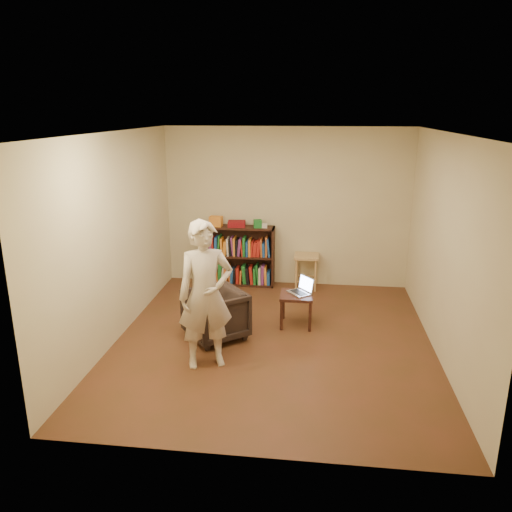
# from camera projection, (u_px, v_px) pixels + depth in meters

# --- Properties ---
(floor) EXTENTS (4.50, 4.50, 0.00)m
(floor) POSITION_uv_depth(u_px,v_px,m) (273.00, 340.00, 6.41)
(floor) COLOR #4B3118
(floor) RESTS_ON ground
(ceiling) EXTENTS (4.50, 4.50, 0.00)m
(ceiling) POSITION_uv_depth(u_px,v_px,m) (275.00, 133.00, 5.67)
(ceiling) COLOR silver
(ceiling) RESTS_ON wall_back
(wall_back) EXTENTS (4.00, 0.00, 4.00)m
(wall_back) POSITION_uv_depth(u_px,v_px,m) (286.00, 208.00, 8.18)
(wall_back) COLOR beige
(wall_back) RESTS_ON floor
(wall_left) EXTENTS (0.00, 4.50, 4.50)m
(wall_left) POSITION_uv_depth(u_px,v_px,m) (116.00, 238.00, 6.28)
(wall_left) COLOR beige
(wall_left) RESTS_ON floor
(wall_right) EXTENTS (0.00, 4.50, 4.50)m
(wall_right) POSITION_uv_depth(u_px,v_px,m) (445.00, 248.00, 5.80)
(wall_right) COLOR beige
(wall_right) RESTS_ON floor
(bookshelf) EXTENTS (1.20, 0.30, 1.00)m
(bookshelf) POSITION_uv_depth(u_px,v_px,m) (239.00, 259.00, 8.37)
(bookshelf) COLOR black
(bookshelf) RESTS_ON floor
(box_yellow) EXTENTS (0.21, 0.16, 0.17)m
(box_yellow) POSITION_uv_depth(u_px,v_px,m) (216.00, 221.00, 8.20)
(box_yellow) COLOR orange
(box_yellow) RESTS_ON bookshelf
(red_cloth) EXTENTS (0.30, 0.23, 0.09)m
(red_cloth) POSITION_uv_depth(u_px,v_px,m) (237.00, 224.00, 8.18)
(red_cloth) COLOR maroon
(red_cloth) RESTS_ON bookshelf
(box_green) EXTENTS (0.15, 0.15, 0.13)m
(box_green) POSITION_uv_depth(u_px,v_px,m) (258.00, 224.00, 8.12)
(box_green) COLOR #1D702B
(box_green) RESTS_ON bookshelf
(box_white) EXTENTS (0.09, 0.09, 0.07)m
(box_white) POSITION_uv_depth(u_px,v_px,m) (264.00, 226.00, 8.11)
(box_white) COLOR beige
(box_white) RESTS_ON bookshelf
(stool) EXTENTS (0.39, 0.39, 0.57)m
(stool) POSITION_uv_depth(u_px,v_px,m) (306.00, 261.00, 8.17)
(stool) COLOR tan
(stool) RESTS_ON floor
(armchair) EXTENTS (0.98, 0.98, 0.64)m
(armchair) POSITION_uv_depth(u_px,v_px,m) (215.00, 315.00, 6.40)
(armchair) COLOR #2B211D
(armchair) RESTS_ON floor
(side_table) EXTENTS (0.44, 0.44, 0.45)m
(side_table) POSITION_uv_depth(u_px,v_px,m) (297.00, 299.00, 6.77)
(side_table) COLOR black
(side_table) RESTS_ON floor
(laptop) EXTENTS (0.39, 0.39, 0.23)m
(laptop) POSITION_uv_depth(u_px,v_px,m) (302.00, 289.00, 6.78)
(laptop) COLOR #B8B8BD
(laptop) RESTS_ON side_table
(person) EXTENTS (0.73, 0.62, 1.71)m
(person) POSITION_uv_depth(u_px,v_px,m) (206.00, 295.00, 5.58)
(person) COLOR beige
(person) RESTS_ON floor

